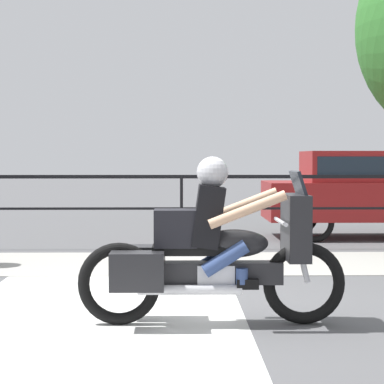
# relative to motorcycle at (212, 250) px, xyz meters

# --- Properties ---
(ground_plane) EXTENTS (120.00, 120.00, 0.00)m
(ground_plane) POSITION_rel_motorcycle_xyz_m (-0.26, 0.59, -0.69)
(ground_plane) COLOR #565659
(sidewalk_band) EXTENTS (44.00, 2.40, 0.01)m
(sidewalk_band) POSITION_rel_motorcycle_xyz_m (-0.26, 3.99, -0.68)
(sidewalk_band) COLOR #A8A59E
(sidewalk_band) RESTS_ON ground
(crosswalk_band) EXTENTS (2.84, 6.00, 0.01)m
(crosswalk_band) POSITION_rel_motorcycle_xyz_m (-1.09, 0.39, -0.68)
(crosswalk_band) COLOR silver
(crosswalk_band) RESTS_ON ground
(fence_railing) EXTENTS (36.00, 0.05, 1.25)m
(fence_railing) POSITION_rel_motorcycle_xyz_m (-0.26, 5.66, 0.30)
(fence_railing) COLOR black
(fence_railing) RESTS_ON ground
(motorcycle) EXTENTS (2.47, 0.76, 1.55)m
(motorcycle) POSITION_rel_motorcycle_xyz_m (0.00, 0.00, 0.00)
(motorcycle) COLOR black
(motorcycle) RESTS_ON ground
(parked_car) EXTENTS (4.21, 1.71, 1.66)m
(parked_car) POSITION_rel_motorcycle_xyz_m (3.38, 7.43, 0.26)
(parked_car) COLOR maroon
(parked_car) RESTS_ON ground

